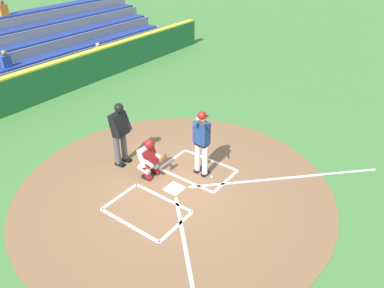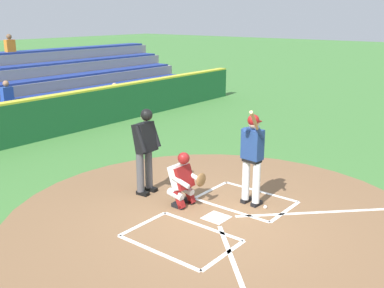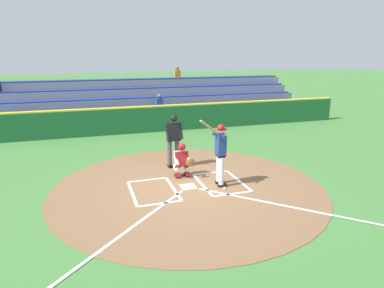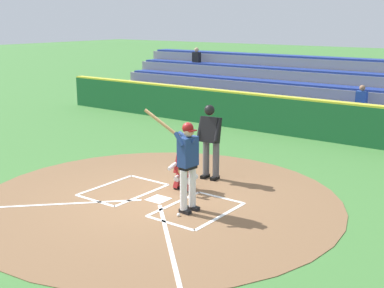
# 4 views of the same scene
# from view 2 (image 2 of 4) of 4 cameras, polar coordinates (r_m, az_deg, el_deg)

# --- Properties ---
(ground_plane) EXTENTS (120.00, 120.00, 0.00)m
(ground_plane) POSITION_cam_2_polar(r_m,az_deg,el_deg) (8.61, 3.10, -9.42)
(ground_plane) COLOR #427A38
(dirt_circle) EXTENTS (8.00, 8.00, 0.01)m
(dirt_circle) POSITION_cam_2_polar(r_m,az_deg,el_deg) (8.61, 3.11, -9.38)
(dirt_circle) COLOR brown
(dirt_circle) RESTS_ON ground
(home_plate_and_chalk) EXTENTS (7.93, 4.91, 0.01)m
(home_plate_and_chalk) POSITION_cam_2_polar(r_m,az_deg,el_deg) (8.18, 8.22, -10.90)
(home_plate_and_chalk) COLOR white
(home_plate_and_chalk) RESTS_ON dirt_circle
(batter) EXTENTS (0.98, 0.65, 2.13)m
(batter) POSITION_cam_2_polar(r_m,az_deg,el_deg) (8.85, 7.69, -1.17)
(batter) COLOR white
(batter) RESTS_ON ground
(catcher) EXTENTS (0.59, 0.60, 1.13)m
(catcher) POSITION_cam_2_polar(r_m,az_deg,el_deg) (8.92, -1.09, -4.36)
(catcher) COLOR black
(catcher) RESTS_ON ground
(plate_umpire) EXTENTS (0.60, 0.45, 1.86)m
(plate_umpire) POSITION_cam_2_polar(r_m,az_deg,el_deg) (9.42, -5.96, -0.18)
(plate_umpire) COLOR #4C4C51
(plate_umpire) RESTS_ON ground
(baseball) EXTENTS (0.07, 0.07, 0.07)m
(baseball) POSITION_cam_2_polar(r_m,az_deg,el_deg) (9.10, 9.31, -7.92)
(baseball) COLOR white
(baseball) RESTS_ON ground
(backstop_wall) EXTENTS (22.00, 0.36, 1.31)m
(backstop_wall) POSITION_cam_2_polar(r_m,az_deg,el_deg) (13.90, -22.90, 2.15)
(backstop_wall) COLOR #1E6033
(backstop_wall) RESTS_ON ground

